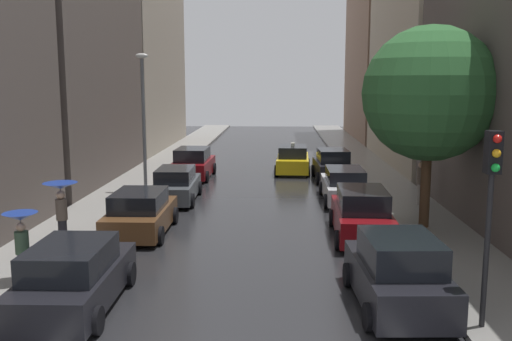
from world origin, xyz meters
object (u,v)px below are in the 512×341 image
object	(u,v)px
parked_car_left_nearest	(74,278)
parked_car_right_nearest	(398,274)
traffic_light_right_corner	(491,186)
parked_car_left_second	(140,213)
pedestrian_near_tree	(421,170)
lamp_post_left	(143,112)
parked_car_left_fourth	(193,164)
parked_car_right_second	(362,215)
taxi_midroad	(293,160)
parked_car_right_fourth	(332,166)
parked_car_right_third	(344,186)
street_tree_right	(430,94)
parked_car_left_third	(176,185)
pedestrian_far_side	(61,199)
pedestrian_by_kerb	(21,233)

from	to	relation	value
parked_car_left_nearest	parked_car_right_nearest	xyz separation A→B (m)	(7.84, 0.38, 0.07)
parked_car_left_nearest	traffic_light_right_corner	size ratio (longest dim) A/B	1.06
parked_car_left_second	pedestrian_near_tree	distance (m)	12.10
lamp_post_left	parked_car_left_fourth	bearing A→B (deg)	69.57
parked_car_left_fourth	parked_car_right_second	world-z (taller)	parked_car_right_second
parked_car_right_second	taxi_midroad	distance (m)	14.32
parked_car_left_nearest	taxi_midroad	bearing A→B (deg)	-16.53
taxi_midroad	traffic_light_right_corner	bearing A→B (deg)	-168.40
traffic_light_right_corner	parked_car_right_fourth	bearing A→B (deg)	94.49
parked_car_left_nearest	parked_car_right_third	xyz separation A→B (m)	(7.92, 12.53, -0.04)
parked_car_right_fourth	parked_car_left_second	bearing A→B (deg)	142.88
parked_car_left_nearest	parked_car_right_fourth	distance (m)	19.88
street_tree_right	parked_car_right_second	bearing A→B (deg)	-156.09
parked_car_left_nearest	taxi_midroad	size ratio (longest dim) A/B	1.01
parked_car_right_third	parked_car_right_fourth	distance (m)	5.71
parked_car_left_fourth	lamp_post_left	size ratio (longest dim) A/B	0.67
parked_car_left_third	parked_car_right_nearest	distance (m)	14.15
taxi_midroad	pedestrian_near_tree	world-z (taller)	pedestrian_near_tree
parked_car_left_third	pedestrian_near_tree	bearing A→B (deg)	-96.20
parked_car_left_nearest	parked_car_left_second	bearing A→B (deg)	-0.69
parked_car_right_nearest	pedestrian_far_side	size ratio (longest dim) A/B	2.03
parked_car_left_nearest	street_tree_right	distance (m)	13.48
traffic_light_right_corner	lamp_post_left	xyz separation A→B (m)	(-11.00, 15.01, 0.69)
parked_car_left_second	pedestrian_far_side	distance (m)	3.07
parked_car_left_fourth	parked_car_right_third	world-z (taller)	parked_car_left_fourth
street_tree_right	parked_car_right_third	bearing A→B (deg)	115.68
parked_car_left_second	parked_car_right_nearest	bearing A→B (deg)	-129.53
parked_car_left_second	parked_car_right_nearest	distance (m)	10.12
parked_car_left_second	street_tree_right	distance (m)	11.20
pedestrian_near_tree	lamp_post_left	xyz separation A→B (m)	(-12.67, 2.59, 2.30)
parked_car_right_nearest	parked_car_left_nearest	bearing A→B (deg)	89.94
parked_car_right_third	pedestrian_near_tree	bearing A→B (deg)	-109.33
parked_car_left_nearest	traffic_light_right_corner	bearing A→B (deg)	-97.00
parked_car_right_second	taxi_midroad	size ratio (longest dim) A/B	1.02
parked_car_right_third	taxi_midroad	xyz separation A→B (m)	(-2.17, 8.17, 0.03)
parked_car_left_third	lamp_post_left	xyz separation A→B (m)	(-1.82, 1.71, 3.24)
parked_car_right_nearest	taxi_midroad	distance (m)	20.42
street_tree_right	lamp_post_left	size ratio (longest dim) A/B	1.10
parked_car_right_second	parked_car_right_third	xyz separation A→B (m)	(0.08, 6.00, -0.09)
pedestrian_near_tree	lamp_post_left	world-z (taller)	lamp_post_left
parked_car_right_third	traffic_light_right_corner	xyz separation A→B (m)	(1.49, -13.52, 2.55)
pedestrian_near_tree	lamp_post_left	size ratio (longest dim) A/B	0.32
pedestrian_near_tree	parked_car_right_nearest	bearing A→B (deg)	138.74
pedestrian_near_tree	traffic_light_right_corner	world-z (taller)	traffic_light_right_corner
lamp_post_left	taxi_midroad	bearing A→B (deg)	42.28
parked_car_left_third	pedestrian_far_side	bearing A→B (deg)	161.70
parked_car_left_nearest	parked_car_right_nearest	distance (m)	7.85
parked_car_right_nearest	pedestrian_by_kerb	distance (m)	9.79
parked_car_right_fourth	taxi_midroad	world-z (taller)	taxi_midroad
parked_car_right_nearest	street_tree_right	world-z (taller)	street_tree_right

